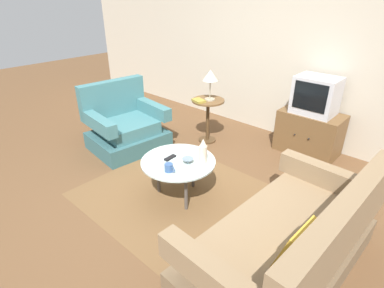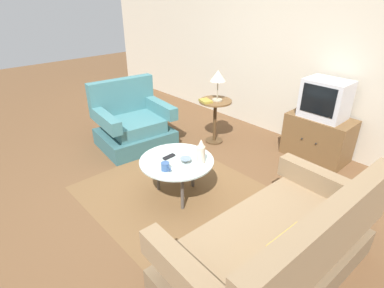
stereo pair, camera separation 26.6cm
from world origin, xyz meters
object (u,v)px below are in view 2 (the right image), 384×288
Objects in this scene: couch at (276,250)px; coffee_table at (177,163)px; tv_stand at (318,137)px; vase at (201,152)px; book at (206,101)px; mug at (166,167)px; table_lamp at (218,77)px; side_table at (215,113)px; bowl at (186,161)px; tv_remote_dark at (169,157)px; armchair at (133,125)px; television at (325,99)px.

couch is 2.22× the size of coffee_table.
tv_stand is 3.04× the size of vase.
couch reaches higher than book.
table_lamp is at bearing 115.61° from mug.
side_table is 5.39× the size of bowl.
bowl is 1.40m from book.
book is at bearing 133.23° from vase.
side_table is at bearing 88.06° from book.
couch is 2.50m from side_table.
couch reaches higher than bowl.
side_table is 3.01× the size of book.
couch reaches higher than tv_remote_dark.
mug is (-0.13, -0.37, -0.09)m from vase.
table_lamp reaches higher than bowl.
coffee_table is 0.24m from mug.
tv_stand is 2.13m from tv_remote_dark.
armchair is 2.61m from tv_stand.
tv_stand reaches higher than coffee_table.
book is (-0.62, 1.17, 0.21)m from tv_remote_dark.
vase is 2.22× the size of bowl.
tv_stand is 1.89m from vase.
book reaches higher than tv_stand.
couch is at bearing 2.81° from mug.
coffee_table is 0.11m from tv_remote_dark.
armchair is at bearing -116.83° from book.
vase is at bearing 70.55° from mug.
television is 3.65× the size of tv_remote_dark.
television reaches higher than book.
book is at bearing 144.21° from armchair.
couch is 13.58× the size of mug.
armchair reaches higher than coffee_table.
table_lamp is at bearing 56.44° from couch.
tv_stand is at bearing 72.87° from coffee_table.
table_lamp is 3.56× the size of bowl.
tv_stand reaches higher than tv_remote_dark.
armchair is 2.02× the size of television.
television is at bearing 77.70° from vase.
vase is (1.65, -0.20, 0.28)m from armchair.
tv_remote_dark is at bearing -163.15° from coffee_table.
mug is (1.52, -0.57, 0.19)m from armchair.
table_lamp is at bearing 120.67° from bowl.
television is 2.15m from tv_remote_dark.
side_table is at bearing 116.43° from mug.
table_lamp is (-2.00, 1.45, 0.70)m from couch.
armchair is 1.48m from coffee_table.
table_lamp is 2.97× the size of tv_remote_dark.
vase is (-0.40, -1.81, -0.25)m from television.
bowl is at bearing 84.13° from couch.
television is 2.44× the size of book.
book is at bearing 122.09° from coffee_table.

